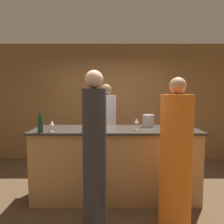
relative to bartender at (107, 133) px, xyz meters
The scene contains 13 objects.
ground_plane 1.27m from the bartender, 79.81° to the right, with size 14.00×14.00×0.00m, color #4C3823.
back_wall 1.18m from the bartender, 80.57° to the left, with size 8.00×0.06×2.80m.
bar_counter 1.00m from the bartender, 79.81° to the right, with size 2.54×0.79×1.09m.
bartender is the anchor object (origin of this frame).
guest_0 1.96m from the bartender, 63.54° to the right, with size 0.38×0.38×1.82m.
guest_1 1.77m from the bartender, 92.90° to the right, with size 0.28×0.28×1.91m.
wine_bottle_0 1.35m from the bartender, 32.75° to the right, with size 0.07×0.07×0.27m.
wine_bottle_1 1.05m from the bartender, 104.79° to the right, with size 0.07×0.07×0.31m.
wine_bottle_2 1.59m from the bartender, 124.85° to the right, with size 0.08×0.08×0.30m.
ice_bucket 1.09m from the bartender, 45.96° to the right, with size 0.19×0.19×0.19m.
wine_glass_0 1.30m from the bartender, 101.91° to the right, with size 0.08×0.08×0.16m.
wine_glass_1 1.47m from the bartender, 121.31° to the right, with size 0.06×0.06×0.16m.
wine_glass_2 1.23m from the bartender, 65.76° to the right, with size 0.07×0.07×0.18m.
Camera 1 is at (-0.05, -3.34, 1.65)m, focal length 35.00 mm.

